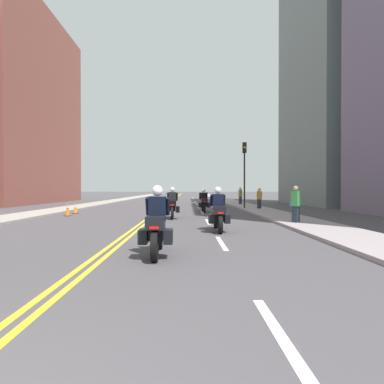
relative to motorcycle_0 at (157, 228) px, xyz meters
name	(u,v)px	position (x,y,z in m)	size (l,w,h in m)	color
ground_plane	(174,199)	(-1.30, 41.75, -0.66)	(264.00, 264.00, 0.00)	#474347
sidewalk_left	(127,199)	(-8.50, 41.75, -0.60)	(2.40, 144.00, 0.12)	gray
sidewalk_right	(221,199)	(5.90, 41.75, -0.60)	(2.40, 144.00, 0.12)	gray
centreline_yellow_inner	(173,199)	(-1.42, 41.75, -0.65)	(0.12, 132.00, 0.01)	yellow
centreline_yellow_outer	(175,199)	(-1.18, 41.75, -0.65)	(0.12, 132.00, 0.01)	yellow
lane_dashes_white	(198,206)	(1.70, 22.75, -0.65)	(0.14, 56.40, 0.01)	silver
building_left_1	(22,108)	(-17.73, 28.54, 9.95)	(6.85, 19.15, 21.22)	brown
building_right_1	(328,71)	(14.77, 24.28, 12.65)	(6.14, 13.26, 26.61)	slate
motorcycle_0	(157,228)	(0.00, 0.00, 0.00)	(0.77, 2.17, 1.66)	black
motorcycle_1	(218,214)	(1.86, 4.32, 0.00)	(0.76, 2.24, 1.65)	black
motorcycle_2	(172,206)	(-0.07, 9.51, 0.01)	(0.77, 2.15, 1.67)	black
motorcycle_3	(204,202)	(1.83, 14.13, 0.01)	(0.77, 2.16, 1.59)	black
traffic_cone_0	(68,209)	(-6.22, 11.14, -0.26)	(0.32, 0.32, 0.80)	black
traffic_cone_1	(75,208)	(-6.47, 13.15, -0.34)	(0.35, 0.35, 0.65)	black
traffic_light_near	(244,164)	(5.10, 16.93, 2.85)	(0.28, 0.38, 5.13)	black
pedestrian_0	(296,205)	(5.42, 6.28, 0.23)	(0.40, 0.49, 1.71)	#212D38
pedestrian_1	(240,196)	(5.83, 23.15, 0.24)	(0.31, 0.51, 1.74)	#2A2B38
pedestrian_2	(259,199)	(6.11, 16.30, 0.19)	(0.41, 0.33, 1.65)	#272436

